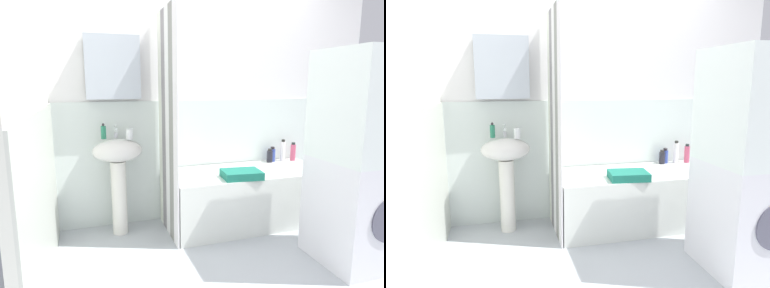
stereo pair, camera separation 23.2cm
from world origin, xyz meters
TOP-DOWN VIEW (x-y plane):
  - ground_plane at (0.00, 0.00)m, footprint 4.80×5.60m
  - wall_back_tiled at (-0.06, 1.26)m, footprint 3.60×0.18m
  - wall_left_tiled at (-1.57, 0.34)m, footprint 0.07×1.81m
  - sink at (-0.99, 1.03)m, footprint 0.44×0.34m
  - faucet at (-0.99, 1.11)m, footprint 0.03×0.12m
  - soap_dispenser at (-1.10, 1.10)m, footprint 0.05×0.05m
  - toothbrush_cup at (-0.89, 1.01)m, footprint 0.06×0.06m
  - bathtub at (0.23, 0.89)m, footprint 1.55×0.67m
  - shower_curtain at (-0.57, 0.89)m, footprint 0.01×0.67m
  - conditioner_bottle at (0.90, 1.12)m, footprint 0.06×0.06m
  - lotion_bottle at (0.78, 1.14)m, footprint 0.05×0.05m
  - shampoo_bottle at (0.66, 1.16)m, footprint 0.06×0.06m
  - body_wash_bottle at (0.62, 1.13)m, footprint 0.06×0.06m
  - towel_folded at (0.06, 0.67)m, footprint 0.37×0.29m
  - washer_dryer_stack at (0.70, -0.01)m, footprint 0.60×0.60m

SIDE VIEW (x-z plane):
  - ground_plane at x=0.00m, z-range -0.04..0.00m
  - bathtub at x=0.23m, z-range 0.00..0.53m
  - towel_folded at x=0.06m, z-range 0.53..0.60m
  - body_wash_bottle at x=0.62m, z-range 0.52..0.67m
  - shampoo_bottle at x=0.66m, z-range 0.52..0.68m
  - conditioner_bottle at x=0.90m, z-range 0.52..0.72m
  - lotion_bottle at x=0.78m, z-range 0.52..0.76m
  - sink at x=-0.99m, z-range 0.20..1.08m
  - washer_dryer_stack at x=0.70m, z-range 0.00..1.61m
  - toothbrush_cup at x=-0.89m, z-range 0.88..0.97m
  - faucet at x=-0.99m, z-range 0.88..1.00m
  - soap_dispenser at x=-1.10m, z-range 0.87..1.01m
  - shower_curtain at x=-0.57m, z-range 0.00..2.00m
  - wall_left_tiled at x=-1.57m, z-range -0.08..2.32m
  - wall_back_tiled at x=-0.06m, z-range -0.06..2.34m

